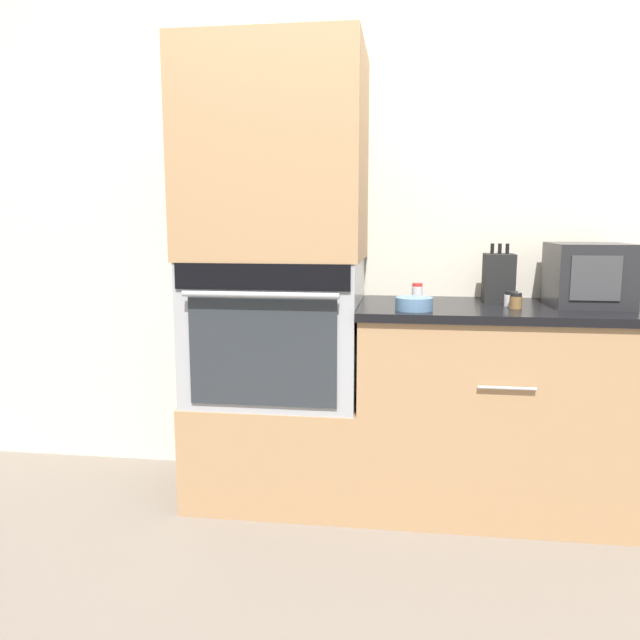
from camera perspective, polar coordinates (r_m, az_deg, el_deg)
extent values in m
plane|color=#6B6056|center=(2.72, 3.24, -18.46)|extent=(12.00, 12.00, 0.00)
cube|color=beige|center=(3.04, 4.42, 8.90)|extent=(8.00, 0.05, 2.50)
cube|color=#A87F56|center=(2.95, -3.82, -11.25)|extent=(0.77, 0.60, 0.47)
cube|color=#9EA0A5|center=(2.81, -3.94, -0.75)|extent=(0.74, 0.59, 0.62)
cube|color=black|center=(2.48, -5.40, 3.95)|extent=(0.71, 0.01, 0.11)
cube|color=#33E54C|center=(2.48, -5.42, 3.94)|extent=(0.09, 0.00, 0.03)
cube|color=#282D33|center=(2.53, -5.30, -2.85)|extent=(0.61, 0.01, 0.46)
cylinder|color=#9EA0A5|center=(2.46, -5.54, 2.31)|extent=(0.63, 0.02, 0.02)
cube|color=#A87F56|center=(2.78, -4.11, 14.79)|extent=(0.77, 0.60, 0.89)
cube|color=#A87F56|center=(2.86, 15.60, -8.06)|extent=(1.16, 0.60, 0.86)
cube|color=black|center=(2.76, 15.99, 0.91)|extent=(1.18, 0.63, 0.03)
cylinder|color=#B7B7BC|center=(2.51, 16.73, -5.98)|extent=(0.22, 0.01, 0.01)
cube|color=#232326|center=(2.89, 23.30, 3.85)|extent=(0.31, 0.35, 0.26)
cube|color=#3D3D3F|center=(2.71, 23.92, 3.52)|extent=(0.19, 0.01, 0.18)
cube|color=black|center=(2.89, 16.01, 3.74)|extent=(0.13, 0.14, 0.21)
cylinder|color=black|center=(2.88, 15.48, 6.32)|extent=(0.02, 0.02, 0.04)
cylinder|color=black|center=(2.88, 16.12, 6.29)|extent=(0.02, 0.02, 0.04)
cylinder|color=black|center=(2.89, 16.76, 6.27)|extent=(0.02, 0.02, 0.04)
cylinder|color=#517599|center=(2.55, 8.60, 1.48)|extent=(0.15, 0.15, 0.05)
cylinder|color=brown|center=(2.69, 17.46, 1.54)|extent=(0.05, 0.05, 0.05)
cylinder|color=black|center=(2.68, 17.49, 2.23)|extent=(0.05, 0.05, 0.01)
cylinder|color=silver|center=(2.75, 17.07, 1.73)|extent=(0.06, 0.06, 0.05)
cylinder|color=black|center=(2.75, 17.10, 2.39)|extent=(0.05, 0.05, 0.01)
cylinder|color=silver|center=(2.94, 8.88, 2.52)|extent=(0.05, 0.05, 0.06)
cylinder|color=red|center=(2.94, 8.90, 3.21)|extent=(0.05, 0.05, 0.02)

